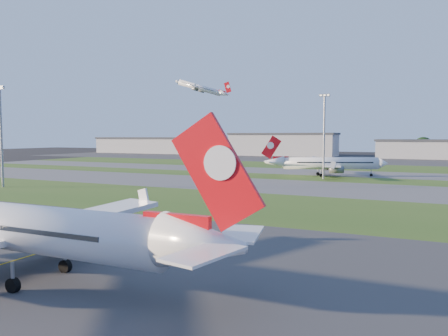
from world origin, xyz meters
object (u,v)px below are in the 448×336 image
Objects in this scene: light_mast_west at (1,130)px; light_mast_centre at (324,131)px; airliner_taxiing at (329,164)px; airliner_parked at (11,228)px.

light_mast_west is 1.00× the size of light_mast_centre.
light_mast_centre reaches higher than airliner_taxiing.
light_mast_west reaches higher than airliner_parked.
light_mast_west is at bearing 19.54° from airliner_taxiing.
airliner_taxiing is 15.11m from light_mast_centre.
airliner_parked is 1.64× the size of light_mast_centre.
light_mast_west is at bearing 141.78° from airliner_parked.
light_mast_west reaches higher than airliner_taxiing.
light_mast_west is (-69.55, -66.72, 10.64)m from airliner_taxiing.
light_mast_centre reaches higher than airliner_parked.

